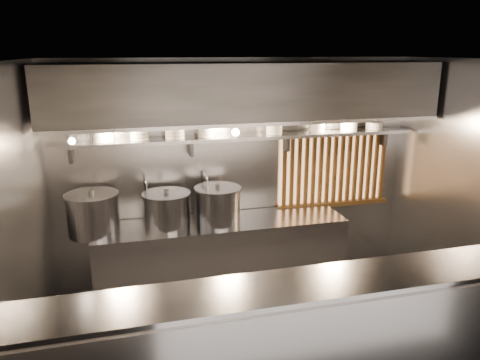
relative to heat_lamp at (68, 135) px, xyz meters
name	(u,v)px	position (x,y,z in m)	size (l,w,h in m)	color
floor	(274,338)	(1.90, -0.85, -2.07)	(4.50, 4.50, 0.00)	black
ceiling	(280,60)	(1.90, -0.85, 0.73)	(4.50, 4.50, 0.00)	black
wall_back	(238,172)	(1.90, 0.65, -0.67)	(4.50, 4.50, 0.00)	gray
wall_left	(23,233)	(-0.35, -0.85, -0.67)	(3.00, 3.00, 0.00)	gray
wall_right	(475,193)	(4.15, -0.85, -0.67)	(3.00, 3.00, 0.00)	gray
serving_counter	(313,345)	(1.90, -1.81, -1.50)	(4.50, 0.56, 1.13)	#9E9EA3
cooking_bench	(222,256)	(1.60, 0.28, -1.62)	(3.00, 0.70, 0.90)	#9E9EA3
bowl_shelf	(241,137)	(1.90, 0.47, -0.19)	(4.40, 0.34, 0.04)	#9E9EA3
exhaust_hood	(246,92)	(1.90, 0.25, 0.36)	(4.40, 0.81, 0.65)	#2D2D30
wood_screen	(334,168)	(3.20, 0.60, -0.69)	(1.56, 0.09, 1.04)	#FFB772
faucet_left	(146,189)	(0.75, 0.52, -0.76)	(0.04, 0.30, 0.50)	silver
faucet_right	(204,185)	(1.45, 0.52, -0.76)	(0.04, 0.30, 0.50)	silver
heat_lamp	(68,135)	(0.00, 0.00, 0.00)	(0.25, 0.35, 0.20)	#9E9EA3
pendant_bulb	(236,132)	(1.80, 0.35, -0.11)	(0.09, 0.09, 0.19)	#2D2D30
stock_pot_left	(93,214)	(0.15, 0.27, -0.93)	(0.63, 0.63, 0.51)	#9E9EA3
stock_pot_mid	(167,210)	(0.96, 0.27, -0.96)	(0.61, 0.61, 0.45)	#9E9EA3
stock_pot_right	(218,205)	(1.55, 0.25, -0.94)	(0.66, 0.66, 0.48)	#9E9EA3
bowl_stack_0	(103,136)	(0.32, 0.47, -0.10)	(0.24, 0.24, 0.13)	silver
bowl_stack_1	(140,133)	(0.71, 0.47, -0.08)	(0.23, 0.23, 0.17)	silver
bowl_stack_2	(175,133)	(1.11, 0.47, -0.10)	(0.24, 0.24, 0.13)	silver
bowl_stack_3	(206,131)	(1.48, 0.47, -0.10)	(0.21, 0.21, 0.13)	silver
bowl_stack_4	(274,129)	(2.31, 0.47, -0.10)	(0.21, 0.21, 0.13)	silver
bowl_stack_5	(317,125)	(2.86, 0.47, -0.08)	(0.21, 0.21, 0.17)	silver
bowl_stack_6	(349,124)	(3.30, 0.47, -0.08)	(0.23, 0.23, 0.17)	silver
bowl_stack_7	(374,126)	(3.66, 0.47, -0.12)	(0.23, 0.23, 0.09)	silver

